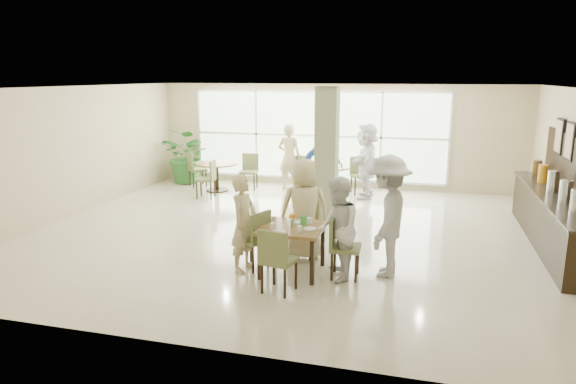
% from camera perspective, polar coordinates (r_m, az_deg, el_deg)
% --- Properties ---
extents(ground, '(10.00, 10.00, 0.00)m').
position_cam_1_polar(ground, '(10.11, 0.67, -4.55)').
color(ground, beige).
rests_on(ground, ground).
extents(room_shell, '(10.00, 10.00, 10.00)m').
position_cam_1_polar(room_shell, '(9.74, 0.70, 5.05)').
color(room_shell, white).
rests_on(room_shell, ground).
extents(window_bank, '(7.00, 0.04, 7.00)m').
position_cam_1_polar(window_bank, '(14.20, 3.22, 6.27)').
color(window_bank, silver).
rests_on(window_bank, ground).
extents(column, '(0.45, 0.45, 2.80)m').
position_cam_1_polar(column, '(10.86, 4.32, 4.21)').
color(column, '#6A7551').
rests_on(column, ground).
extents(main_table, '(0.96, 0.96, 0.75)m').
position_cam_1_polar(main_table, '(7.94, 0.49, -4.49)').
color(main_table, brown).
rests_on(main_table, ground).
extents(round_table_left, '(1.10, 1.10, 0.75)m').
position_cam_1_polar(round_table_left, '(13.79, -7.93, 2.49)').
color(round_table_left, brown).
rests_on(round_table_left, ground).
extents(round_table_right, '(1.07, 1.07, 0.75)m').
position_cam_1_polar(round_table_right, '(13.21, 4.59, 2.09)').
color(round_table_right, brown).
rests_on(round_table_right, ground).
extents(chairs_main_table, '(2.04, 2.05, 0.95)m').
position_cam_1_polar(chairs_main_table, '(8.02, 0.76, -5.70)').
color(chairs_main_table, '#606D3C').
rests_on(chairs_main_table, ground).
extents(chairs_table_left, '(2.05, 1.79, 0.95)m').
position_cam_1_polar(chairs_table_left, '(13.78, -7.84, 2.07)').
color(chairs_table_left, '#606D3C').
rests_on(chairs_table_left, ground).
extents(chairs_table_right, '(2.01, 1.78, 0.95)m').
position_cam_1_polar(chairs_table_right, '(13.25, 4.64, 1.72)').
color(chairs_table_right, '#606D3C').
rests_on(chairs_table_right, ground).
extents(tabletop_clutter, '(0.77, 0.78, 0.21)m').
position_cam_1_polar(tabletop_clutter, '(7.87, 0.53, -3.49)').
color(tabletop_clutter, white).
rests_on(tabletop_clutter, main_table).
extents(buffet_counter, '(0.64, 4.70, 1.95)m').
position_cam_1_polar(buffet_counter, '(10.42, 27.38, -2.35)').
color(buffet_counter, black).
rests_on(buffet_counter, ground).
extents(framed_art_a, '(0.05, 0.55, 0.70)m').
position_cam_1_polar(framed_art_a, '(10.72, 28.84, 4.98)').
color(framed_art_a, black).
rests_on(framed_art_a, ground).
extents(framed_art_b, '(0.05, 0.55, 0.70)m').
position_cam_1_polar(framed_art_b, '(11.50, 27.93, 5.50)').
color(framed_art_b, black).
rests_on(framed_art_b, ground).
extents(potted_plant, '(1.76, 1.76, 1.57)m').
position_cam_1_polar(potted_plant, '(14.91, -11.06, 3.98)').
color(potted_plant, '#2B6B2A').
rests_on(potted_plant, ground).
extents(teen_left, '(0.46, 0.62, 1.54)m').
position_cam_1_polar(teen_left, '(8.05, -4.94, -3.48)').
color(teen_left, '#CBBC87').
rests_on(teen_left, ground).
extents(teen_far, '(0.93, 0.69, 1.70)m').
position_cam_1_polar(teen_far, '(8.53, 1.84, -1.91)').
color(teen_far, '#CBBC87').
rests_on(teen_far, ground).
extents(teen_right, '(0.79, 0.90, 1.58)m').
position_cam_1_polar(teen_right, '(7.69, 5.51, -4.12)').
color(teen_right, white).
rests_on(teen_right, ground).
extents(teen_standing, '(0.80, 1.27, 1.88)m').
position_cam_1_polar(teen_standing, '(7.92, 10.93, -2.66)').
color(teen_standing, '#ABACAE').
rests_on(teen_standing, ground).
extents(adult_a, '(1.10, 0.75, 1.73)m').
position_cam_1_polar(adult_a, '(12.43, 3.77, 2.81)').
color(adult_a, '#3F72BD').
rests_on(adult_a, ground).
extents(adult_b, '(0.76, 1.75, 1.88)m').
position_cam_1_polar(adult_b, '(12.96, 8.70, 3.45)').
color(adult_b, white).
rests_on(adult_b, ground).
extents(adult_standing, '(0.71, 0.52, 1.78)m').
position_cam_1_polar(adult_standing, '(13.69, 0.15, 3.89)').
color(adult_standing, '#CBBC87').
rests_on(adult_standing, ground).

